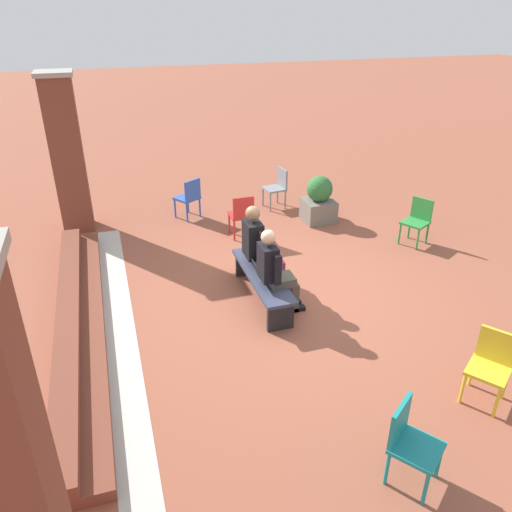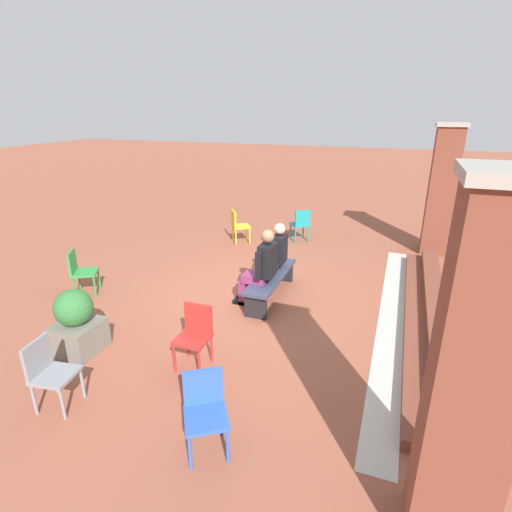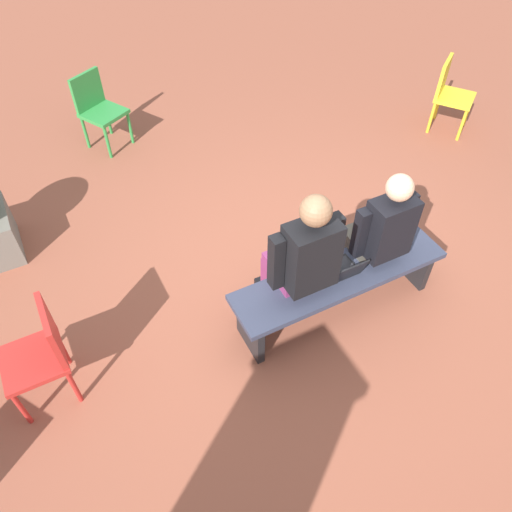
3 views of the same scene
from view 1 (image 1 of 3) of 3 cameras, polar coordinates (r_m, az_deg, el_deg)
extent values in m
plane|color=brown|center=(7.75, 2.96, -4.13)|extent=(60.00, 60.00, 0.00)
cube|color=#B7B2A8|center=(7.29, -15.33, -7.40)|extent=(6.50, 0.40, 0.01)
cube|color=brown|center=(7.28, -19.34, -7.46)|extent=(5.70, 0.60, 0.15)
cube|color=brown|center=(7.21, -20.70, -6.63)|extent=(5.70, 0.30, 0.15)
cube|color=brown|center=(3.66, -27.07, -21.94)|extent=(0.56, 0.56, 2.87)
cube|color=brown|center=(10.04, -20.71, 10.52)|extent=(0.56, 0.56, 2.87)
cube|color=gray|center=(9.76, -22.19, 18.78)|extent=(0.64, 0.64, 0.08)
cube|color=#33384C|center=(7.35, 0.72, -2.16)|extent=(1.80, 0.44, 0.05)
cube|color=black|center=(6.82, 2.81, -6.96)|extent=(0.06, 0.37, 0.40)
cube|color=black|center=(8.12, -1.03, -0.90)|extent=(0.06, 0.37, 0.40)
cube|color=#4C473D|center=(7.06, 2.88, -2.77)|extent=(0.31, 0.36, 0.13)
cube|color=#4C473D|center=(7.20, 4.42, -4.79)|extent=(0.10, 0.11, 0.45)
cube|color=black|center=(7.32, 4.77, -6.00)|extent=(0.10, 0.22, 0.06)
cube|color=#4C473D|center=(7.32, 3.95, -4.14)|extent=(0.10, 0.11, 0.45)
cube|color=black|center=(7.44, 4.30, -5.34)|extent=(0.10, 0.22, 0.06)
cube|color=black|center=(6.85, 1.37, -0.72)|extent=(0.35, 0.22, 0.51)
cube|color=maroon|center=(6.90, 2.26, -0.85)|extent=(0.05, 0.01, 0.31)
cube|color=black|center=(6.69, 2.48, -1.61)|extent=(0.08, 0.09, 0.43)
cube|color=black|center=(7.06, 1.29, 0.02)|extent=(0.08, 0.09, 0.43)
sphere|color=#DBAD89|center=(6.67, 1.40, 2.18)|extent=(0.20, 0.20, 0.20)
cube|color=#7F2D5B|center=(7.64, 1.22, -0.23)|extent=(0.34, 0.40, 0.14)
cube|color=#7F2D5B|center=(7.76, 2.80, -2.18)|extent=(0.11, 0.12, 0.45)
cube|color=black|center=(7.87, 3.18, -3.32)|extent=(0.11, 0.24, 0.07)
cube|color=#7F2D5B|center=(7.90, 2.36, -1.57)|extent=(0.11, 0.12, 0.45)
cube|color=black|center=(8.01, 2.74, -2.70)|extent=(0.11, 0.24, 0.07)
cube|color=black|center=(7.42, -0.36, 1.92)|extent=(0.38, 0.24, 0.56)
cube|color=black|center=(7.24, 0.72, 1.08)|extent=(0.09, 0.10, 0.47)
cube|color=black|center=(7.65, -0.38, 2.59)|extent=(0.09, 0.10, 0.47)
sphere|color=#8C6647|center=(7.25, -0.37, 4.91)|extent=(0.22, 0.22, 0.22)
cube|color=black|center=(7.35, 0.99, -1.83)|extent=(0.32, 0.22, 0.02)
cube|color=#2D2D33|center=(7.35, 1.06, -1.74)|extent=(0.29, 0.15, 0.00)
cube|color=black|center=(7.26, -0.06, -1.27)|extent=(0.32, 0.07, 0.19)
cube|color=#33519E|center=(7.26, 0.00, -1.26)|extent=(0.28, 0.06, 0.17)
cube|color=#2D56B7|center=(10.36, -7.91, 6.58)|extent=(0.58, 0.58, 0.04)
cube|color=#2D56B7|center=(10.15, -7.25, 7.51)|extent=(0.25, 0.36, 0.40)
cylinder|color=#2D56B7|center=(10.67, -7.79, 5.96)|extent=(0.04, 0.04, 0.40)
cylinder|color=#2D56B7|center=(10.45, -9.23, 5.39)|extent=(0.04, 0.04, 0.40)
cylinder|color=#2D56B7|center=(10.43, -6.43, 5.52)|extent=(0.04, 0.04, 0.40)
cylinder|color=#2D56B7|center=(10.20, -7.88, 4.93)|extent=(0.04, 0.04, 0.40)
cube|color=#2D893D|center=(9.53, 17.73, 3.63)|extent=(0.57, 0.57, 0.04)
cube|color=#2D893D|center=(9.61, 18.44, 5.15)|extent=(0.37, 0.23, 0.40)
cylinder|color=#2D893D|center=(9.54, 16.09, 2.44)|extent=(0.04, 0.04, 0.40)
cylinder|color=#2D893D|center=(9.40, 17.99, 1.78)|extent=(0.04, 0.04, 0.40)
cylinder|color=#2D893D|center=(9.84, 17.12, 3.06)|extent=(0.04, 0.04, 0.40)
cylinder|color=#2D893D|center=(9.70, 18.97, 2.43)|extent=(0.04, 0.04, 0.40)
cube|color=red|center=(9.42, -1.76, 4.70)|extent=(0.42, 0.42, 0.04)
cube|color=red|center=(9.17, -1.44, 5.54)|extent=(0.04, 0.40, 0.40)
cylinder|color=red|center=(9.71, -1.02, 4.02)|extent=(0.04, 0.04, 0.40)
cylinder|color=red|center=(9.62, -3.07, 3.75)|extent=(0.04, 0.04, 0.40)
cylinder|color=red|center=(9.40, -0.37, 3.19)|extent=(0.04, 0.04, 0.40)
cylinder|color=red|center=(9.31, -2.49, 2.91)|extent=(0.04, 0.04, 0.40)
cube|color=gold|center=(6.15, 25.01, -11.80)|extent=(0.59, 0.59, 0.04)
cube|color=gold|center=(6.18, 25.85, -9.24)|extent=(0.35, 0.26, 0.40)
cylinder|color=gold|center=(6.15, 22.53, -13.81)|extent=(0.04, 0.04, 0.40)
cylinder|color=gold|center=(6.12, 25.82, -14.84)|extent=(0.04, 0.04, 0.40)
cylinder|color=gold|center=(6.44, 23.46, -11.99)|extent=(0.04, 0.04, 0.40)
cylinder|color=gold|center=(6.41, 26.59, -12.95)|extent=(0.04, 0.04, 0.40)
cube|color=teal|center=(5.05, 17.89, -20.16)|extent=(0.59, 0.59, 0.04)
cube|color=teal|center=(4.93, 16.12, -17.65)|extent=(0.27, 0.35, 0.40)
cylinder|color=teal|center=(5.07, 18.82, -23.87)|extent=(0.04, 0.04, 0.40)
cylinder|color=teal|center=(5.31, 20.18, -21.18)|extent=(0.04, 0.04, 0.40)
cylinder|color=teal|center=(5.12, 14.75, -22.43)|extent=(0.04, 0.04, 0.40)
cylinder|color=teal|center=(5.36, 16.34, -19.87)|extent=(0.04, 0.04, 0.40)
cube|color=gray|center=(10.80, 2.09, 7.70)|extent=(0.47, 0.47, 0.04)
cube|color=gray|center=(10.81, 3.02, 8.94)|extent=(0.40, 0.09, 0.40)
cylinder|color=gray|center=(10.95, 0.80, 6.77)|extent=(0.04, 0.04, 0.40)
cylinder|color=gray|center=(10.65, 1.65, 6.15)|extent=(0.04, 0.04, 0.40)
cylinder|color=gray|center=(11.10, 2.48, 7.04)|extent=(0.04, 0.04, 0.40)
cylinder|color=gray|center=(10.80, 3.37, 6.44)|extent=(0.04, 0.04, 0.40)
cube|color=#6B665B|center=(10.24, 7.14, 5.19)|extent=(0.60, 0.60, 0.44)
sphere|color=#2D6B33|center=(10.08, 7.29, 7.61)|extent=(0.52, 0.52, 0.52)
camera|label=2|loc=(12.34, -18.83, 22.38)|focal=28.00mm
camera|label=3|loc=(7.88, -18.67, 21.39)|focal=35.00mm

